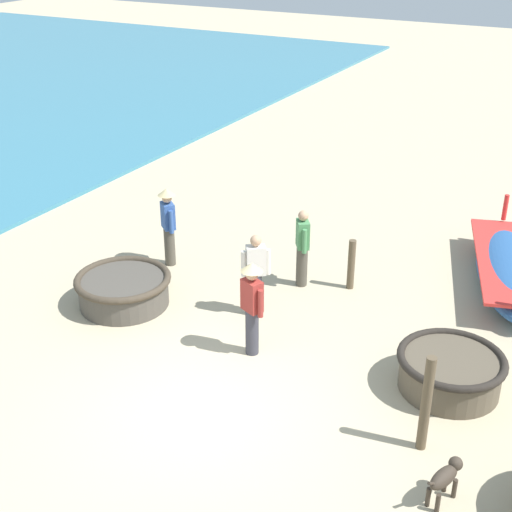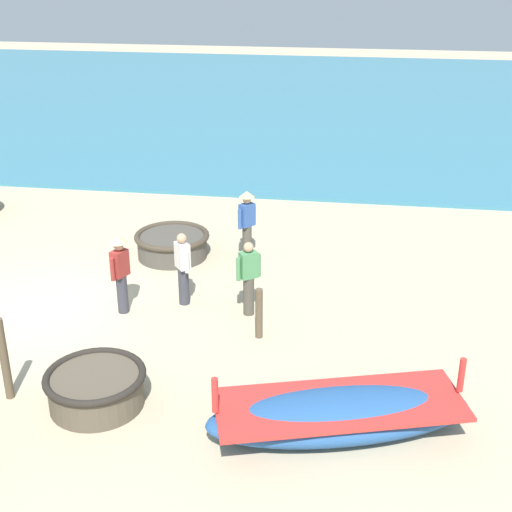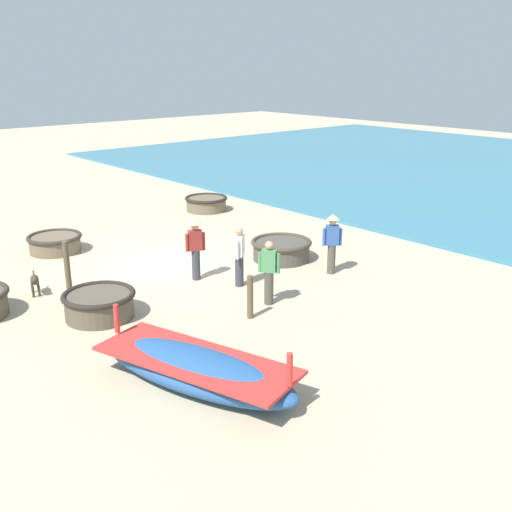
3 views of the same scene
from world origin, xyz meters
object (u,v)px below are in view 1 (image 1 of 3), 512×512
at_px(coracle_far_left, 124,289).
at_px(mooring_post_mid_beach, 426,404).
at_px(long_boat_blue_hull, 511,269).
at_px(dog, 445,477).
at_px(mooring_post_inland, 351,264).
at_px(fisherman_standing_left, 256,273).
at_px(fisherman_by_coracle, 252,303).
at_px(coracle_front_left, 450,371).
at_px(fisherman_hauling, 302,246).
at_px(fisherman_crouching, 168,222).

distance_m(coracle_far_left, mooring_post_mid_beach, 6.15).
relative_size(long_boat_blue_hull, dog, 6.50).
bearing_deg(mooring_post_inland, coracle_far_left, -143.20).
relative_size(fisherman_standing_left, mooring_post_inland, 1.55).
height_order(dog, mooring_post_inland, mooring_post_inland).
bearing_deg(fisherman_by_coracle, coracle_far_left, 174.35).
distance_m(long_boat_blue_hull, mooring_post_inland, 3.14).
xyz_separation_m(coracle_front_left, dog, (0.54, -2.31, 0.04)).
bearing_deg(fisherman_hauling, fisherman_by_coracle, -83.43).
height_order(fisherman_by_coracle, mooring_post_inland, fisherman_by_coracle).
distance_m(fisherman_crouching, mooring_post_mid_beach, 6.89).
distance_m(fisherman_hauling, mooring_post_inland, 1.00).
distance_m(long_boat_blue_hull, dog, 6.25).
distance_m(fisherman_by_coracle, dog, 4.10).
xyz_separation_m(coracle_far_left, mooring_post_mid_beach, (6.02, -1.21, 0.41)).
relative_size(fisherman_by_coracle, fisherman_crouching, 1.00).
bearing_deg(mooring_post_mid_beach, dog, -57.36).
bearing_deg(fisherman_crouching, fisherman_hauling, 9.79).
height_order(long_boat_blue_hull, mooring_post_inland, long_boat_blue_hull).
relative_size(fisherman_hauling, mooring_post_inland, 1.55).
distance_m(coracle_front_left, mooring_post_mid_beach, 1.55).
height_order(fisherman_standing_left, fisherman_crouching, fisherman_crouching).
xyz_separation_m(fisherman_by_coracle, dog, (3.67, -1.74, -0.59)).
bearing_deg(fisherman_standing_left, coracle_far_left, -159.82).
bearing_deg(coracle_far_left, coracle_front_left, 2.80).
bearing_deg(fisherman_standing_left, dog, -34.30).
distance_m(fisherman_by_coracle, mooring_post_mid_beach, 3.29).
height_order(fisherman_crouching, dog, fisherman_crouching).
xyz_separation_m(coracle_far_left, fisherman_by_coracle, (2.87, -0.28, 0.63)).
bearing_deg(fisherman_hauling, coracle_front_left, -29.85).
bearing_deg(fisherman_crouching, coracle_far_left, -83.91).
xyz_separation_m(long_boat_blue_hull, fisherman_by_coracle, (-3.28, -4.50, 0.62)).
distance_m(fisherman_standing_left, dog, 5.12).
xyz_separation_m(fisherman_standing_left, fisherman_crouching, (-2.51, 0.92, 0.12)).
bearing_deg(coracle_far_left, long_boat_blue_hull, 34.44).
distance_m(long_boat_blue_hull, fisherman_standing_left, 5.12).
height_order(coracle_front_left, long_boat_blue_hull, long_boat_blue_hull).
height_order(coracle_far_left, fisherman_standing_left, fisherman_standing_left).
bearing_deg(fisherman_crouching, fisherman_standing_left, -20.17).
bearing_deg(fisherman_by_coracle, mooring_post_inland, 78.33).
relative_size(long_boat_blue_hull, mooring_post_mid_beach, 2.91).
distance_m(long_boat_blue_hull, mooring_post_mid_beach, 5.44).
bearing_deg(fisherman_crouching, mooring_post_mid_beach, -25.68).
bearing_deg(coracle_front_left, coracle_far_left, -177.20).
distance_m(fisherman_hauling, fisherman_crouching, 2.81).
distance_m(coracle_far_left, dog, 6.84).
relative_size(fisherman_hauling, fisherman_crouching, 0.94).
bearing_deg(mooring_post_inland, fisherman_hauling, -159.15).
xyz_separation_m(long_boat_blue_hull, mooring_post_mid_beach, (-0.14, -5.42, 0.40)).
bearing_deg(dog, mooring_post_inland, 123.67).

